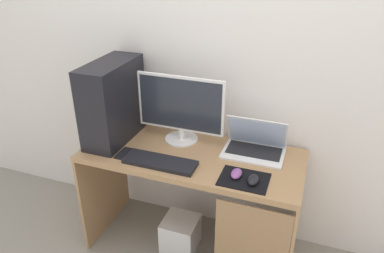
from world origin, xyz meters
TOP-DOWN VIEW (x-y plane):
  - ground_plane at (0.00, 0.00)m, footprint 8.00×8.00m
  - wall_back at (0.00, 0.32)m, footprint 4.00×0.05m
  - desk at (0.02, -0.01)m, footprint 1.31×0.56m
  - pc_tower at (-0.53, 0.02)m, footprint 0.21×0.47m
  - monitor at (-0.12, 0.13)m, footprint 0.55×0.21m
  - laptop at (0.34, 0.14)m, footprint 0.36×0.24m
  - keyboard at (-0.13, -0.17)m, footprint 0.42×0.14m
  - mousepad at (0.35, -0.16)m, footprint 0.26×0.20m
  - mouse_left at (0.31, -0.15)m, footprint 0.06×0.10m
  - mouse_right at (0.40, -0.17)m, footprint 0.06×0.10m
  - cell_phone at (-0.37, -0.15)m, footprint 0.07×0.13m
  - subwoofer at (-0.07, -0.04)m, footprint 0.22×0.22m

SIDE VIEW (x-z plane):
  - ground_plane at x=0.00m, z-range 0.00..0.00m
  - subwoofer at x=-0.07m, z-range 0.00..0.22m
  - desk at x=0.02m, z-range 0.21..0.94m
  - mousepad at x=0.35m, z-range 0.73..0.74m
  - cell_phone at x=-0.37m, z-range 0.73..0.74m
  - keyboard at x=-0.13m, z-range 0.73..0.75m
  - mouse_left at x=0.31m, z-range 0.74..0.77m
  - mouse_right at x=0.40m, z-range 0.74..0.77m
  - laptop at x=0.34m, z-range 0.67..0.88m
  - monitor at x=-0.12m, z-range 0.74..1.16m
  - pc_tower at x=-0.53m, z-range 0.73..1.23m
  - wall_back at x=0.00m, z-range 0.00..2.60m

